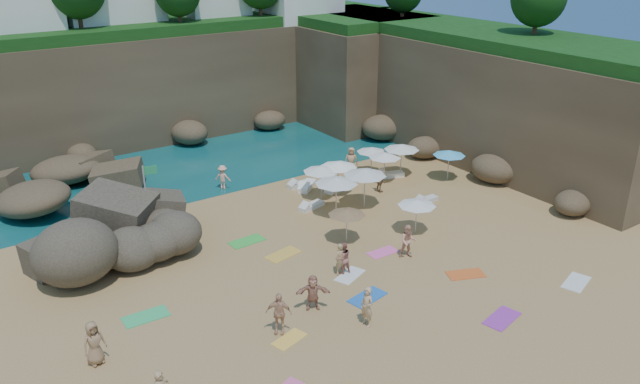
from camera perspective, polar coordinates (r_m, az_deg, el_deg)
ground at (r=31.41m, az=0.11°, el=-5.91°), size 120.00×120.00×0.00m
seawater at (r=56.98m, az=-17.46°, el=6.31°), size 120.00×120.00×0.00m
cliff_back at (r=52.04m, az=-14.11°, el=9.74°), size 44.00×8.00×8.00m
cliff_right at (r=47.63m, az=13.69°, el=8.63°), size 8.00×30.00×8.00m
cliff_corner at (r=54.90m, az=2.85°, el=11.03°), size 10.00×12.00×8.00m
rock_promontory at (r=41.75m, az=-25.67°, el=-0.79°), size 12.00×7.00×2.00m
rock_outcrop at (r=33.28m, az=-18.83°, el=-5.49°), size 8.99×7.78×3.03m
flag_pole at (r=33.69m, az=-15.47°, el=0.07°), size 0.78×0.17×3.99m
parasol_0 at (r=37.34m, az=0.13°, el=2.12°), size 2.22×2.22×2.10m
parasol_1 at (r=40.27m, az=5.95°, el=3.37°), size 2.08×2.08×1.97m
parasol_2 at (r=36.18m, az=4.14°, el=1.81°), size 2.52×2.52×2.38m
parasol_3 at (r=41.51m, az=4.74°, el=3.88°), size 1.98×1.98×1.87m
parasol_5 at (r=35.02m, az=1.51°, el=1.05°), size 2.46×2.46×2.33m
parasol_6 at (r=32.13m, az=2.47°, el=-1.86°), size 1.96×1.96×1.86m
parasol_7 at (r=37.94m, az=1.69°, el=2.55°), size 2.29×2.29×2.17m
parasol_8 at (r=41.32m, az=7.48°, el=4.10°), size 2.31×2.31×2.19m
parasol_9 at (r=33.42m, az=8.86°, el=-0.99°), size 2.04×2.04×1.93m
parasol_10 at (r=41.25m, az=11.74°, el=3.51°), size 2.11×2.11×1.99m
lounger_0 at (r=39.86m, az=-1.78°, el=0.71°), size 1.79×0.63×0.28m
lounger_1 at (r=39.31m, az=1.52°, el=0.40°), size 1.93×1.13×0.29m
lounger_2 at (r=39.54m, az=-1.19°, el=0.56°), size 1.94×1.74×0.31m
lounger_3 at (r=36.68m, az=-0.79°, el=-1.30°), size 1.78×0.94×0.26m
lounger_4 at (r=41.62m, az=6.34°, el=1.57°), size 2.05×1.26×0.30m
lounger_5 at (r=38.06m, az=9.67°, el=-0.73°), size 1.59×0.54×0.25m
towel_3 at (r=27.83m, az=-15.64°, el=-10.91°), size 1.93×1.00×0.03m
towel_4 at (r=25.57m, az=-2.82°, el=-13.30°), size 1.59×1.09×0.03m
towel_5 at (r=29.79m, az=2.75°, el=-7.61°), size 1.82×1.37×0.03m
towel_6 at (r=27.81m, az=16.30°, el=-11.02°), size 1.99×1.30×0.03m
towel_8 at (r=28.18m, az=4.36°, el=-9.57°), size 1.96×1.24×0.03m
towel_9 at (r=31.92m, az=5.75°, el=-5.51°), size 1.58×0.80×0.03m
towel_10 at (r=30.63m, az=13.17°, el=-7.33°), size 1.98×1.51×0.03m
towel_11 at (r=33.07m, az=-6.71°, el=-4.49°), size 1.90×1.02×0.03m
towel_12 at (r=31.61m, az=-3.39°, el=-5.72°), size 1.95×1.24×0.03m
towel_13 at (r=31.54m, az=22.37°, el=-7.64°), size 1.96×1.38×0.03m
person_stand_1 at (r=29.61m, az=2.11°, el=-6.05°), size 0.83×0.68×1.61m
person_stand_2 at (r=39.67m, az=-8.88°, el=1.34°), size 1.00×1.03×1.58m
person_stand_3 at (r=38.88m, az=5.50°, el=1.04°), size 0.44×0.92×1.53m
person_stand_4 at (r=41.87m, az=2.87°, el=2.91°), size 0.99×0.93×1.81m
person_stand_5 at (r=31.98m, az=-19.02°, el=-4.93°), size 1.66×1.19×1.76m
person_stand_6 at (r=25.93m, az=4.32°, el=-10.42°), size 0.46×0.67×1.78m
person_lie_1 at (r=25.85m, az=-3.75°, el=-12.32°), size 1.97×2.07×0.44m
person_lie_2 at (r=25.63m, az=-19.76°, el=-14.10°), size 1.20×1.91×0.47m
person_lie_3 at (r=27.25m, az=-0.65°, el=-10.25°), size 2.07×2.11×0.42m
person_lie_4 at (r=29.80m, az=1.91°, el=-7.21°), size 0.73×1.60×0.37m
person_lie_5 at (r=31.50m, az=8.01°, el=-5.39°), size 1.62×1.88×0.65m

